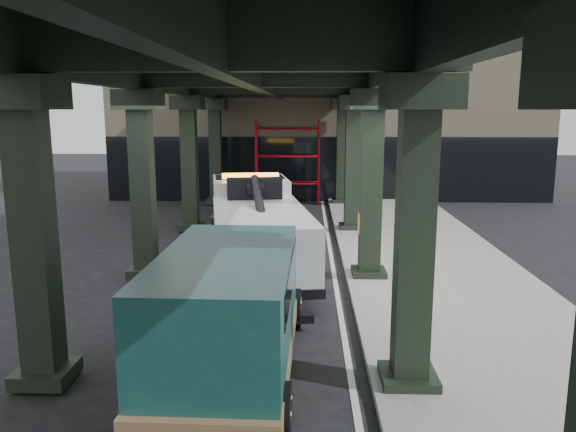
# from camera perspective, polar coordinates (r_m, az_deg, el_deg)

# --- Properties ---
(ground) EXTENTS (90.00, 90.00, 0.00)m
(ground) POSITION_cam_1_polar(r_m,az_deg,el_deg) (13.36, -2.19, -8.94)
(ground) COLOR black
(ground) RESTS_ON ground
(sidewalk) EXTENTS (5.00, 40.00, 0.15)m
(sidewalk) POSITION_cam_1_polar(r_m,az_deg,el_deg) (15.62, 15.16, -6.09)
(sidewalk) COLOR gray
(sidewalk) RESTS_ON ground
(lane_stripe) EXTENTS (0.12, 38.00, 0.01)m
(lane_stripe) POSITION_cam_1_polar(r_m,az_deg,el_deg) (15.24, 4.78, -6.43)
(lane_stripe) COLOR silver
(lane_stripe) RESTS_ON ground
(viaduct) EXTENTS (7.40, 32.00, 6.40)m
(viaduct) POSITION_cam_1_polar(r_m,az_deg,el_deg) (14.63, -3.38, 14.50)
(viaduct) COLOR black
(viaduct) RESTS_ON ground
(building) EXTENTS (22.00, 10.00, 8.00)m
(building) POSITION_cam_1_polar(r_m,az_deg,el_deg) (32.57, 3.86, 9.85)
(building) COLOR #C6B793
(building) RESTS_ON ground
(scaffolding) EXTENTS (3.08, 0.88, 4.00)m
(scaffolding) POSITION_cam_1_polar(r_m,az_deg,el_deg) (27.31, -0.03, 5.73)
(scaffolding) COLOR #AF0E18
(scaffolding) RESTS_ON ground
(tow_truck) EXTENTS (3.55, 8.45, 2.69)m
(tow_truck) POSITION_cam_1_polar(r_m,az_deg,el_deg) (15.93, -3.31, -0.80)
(tow_truck) COLOR black
(tow_truck) RESTS_ON ground
(towed_van) EXTENTS (2.36, 5.64, 2.27)m
(towed_van) POSITION_cam_1_polar(r_m,az_deg,el_deg) (9.56, -5.92, -9.38)
(towed_van) COLOR #134340
(towed_van) RESTS_ON ground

